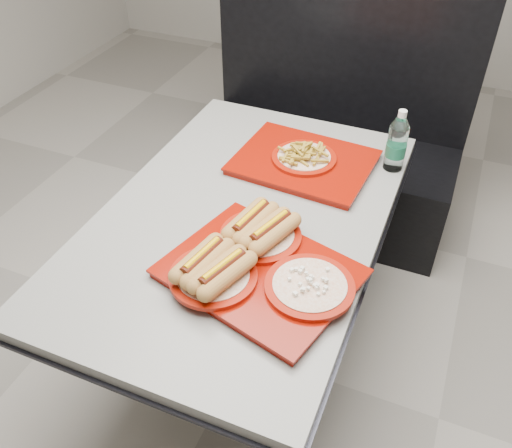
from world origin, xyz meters
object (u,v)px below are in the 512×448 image
at_px(diner_table, 243,250).
at_px(tray_far, 304,159).
at_px(water_bottle, 397,144).
at_px(booth_bench, 328,143).
at_px(tray_near, 255,263).

height_order(diner_table, tray_far, tray_far).
xyz_separation_m(diner_table, water_bottle, (0.40, 0.46, 0.27)).
relative_size(booth_bench, tray_near, 2.23).
relative_size(booth_bench, tray_far, 2.62).
bearing_deg(water_bottle, diner_table, -131.08).
relative_size(diner_table, booth_bench, 1.05).
bearing_deg(tray_far, tray_near, -85.16).
relative_size(booth_bench, water_bottle, 5.75).
distance_m(diner_table, water_bottle, 0.67).
distance_m(booth_bench, tray_near, 1.40).
relative_size(tray_far, water_bottle, 2.20).
relative_size(diner_table, tray_far, 2.75).
bearing_deg(tray_far, diner_table, -105.32).
relative_size(tray_near, water_bottle, 2.58).
xyz_separation_m(diner_table, tray_far, (0.10, 0.35, 0.19)).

